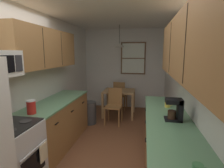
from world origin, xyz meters
The scene contains 21 objects.
ground_plane centered at (0.00, 1.00, 0.00)m, with size 12.00×12.00×0.00m, color brown.
wall_left centered at (-1.35, 1.00, 1.27)m, with size 0.10×9.00×2.55m, color silver.
wall_right centered at (1.35, 1.00, 1.27)m, with size 0.10×9.00×2.55m, color silver.
wall_back centered at (0.00, 3.65, 1.27)m, with size 4.40×0.10×2.55m, color silver.
ceiling_slab centered at (0.00, 1.00, 2.59)m, with size 4.40×9.00×0.08m, color white.
stove_range centered at (-0.99, -0.41, 0.47)m, with size 0.66×0.66×1.10m.
counter_left centered at (-1.00, 0.86, 0.45)m, with size 0.64×1.89×0.90m.
upper_cabinets_left centered at (-1.14, 0.81, 1.87)m, with size 0.33×1.97×0.69m.
counter_right centered at (1.00, -0.06, 0.45)m, with size 0.64×3.15×0.90m.
upper_cabinets_right centered at (1.14, -0.11, 1.87)m, with size 0.33×2.83×0.73m.
dining_table centered at (-0.05, 2.74, 0.61)m, with size 0.87×0.75×0.74m.
dining_chair_near centered at (-0.09, 2.16, 0.50)m, with size 0.43×0.43×0.90m.
dining_chair_far centered at (-0.11, 3.32, 0.50)m, with size 0.43×0.43×0.90m.
pendant_light centered at (-0.05, 2.74, 2.00)m, with size 0.31×0.31×0.60m.
back_window centered at (0.28, 3.58, 1.63)m, with size 0.78×0.05×1.02m.
trash_bin centered at (-0.70, 1.99, 0.29)m, with size 0.33×0.33×0.57m, color #3F3F42.
storage_canister centered at (-1.00, 0.08, 1.00)m, with size 0.13×0.13×0.21m.
dish_towel centered at (-0.64, -0.25, 0.50)m, with size 0.02×0.16×0.24m, color beige.
coffee_maker centered at (1.07, 0.17, 1.06)m, with size 0.22×0.18×0.30m.
mug_by_coffeemaker centered at (1.04, 0.78, 0.94)m, with size 0.13×0.09×0.09m.
table_serving_bowl centered at (-0.13, 2.66, 0.77)m, with size 0.17×0.17×0.06m, color #4C7299.
Camera 1 is at (0.64, -2.24, 1.80)m, focal length 28.75 mm.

